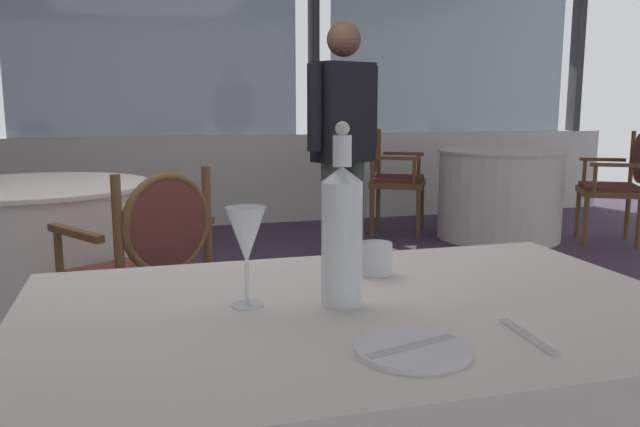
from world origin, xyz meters
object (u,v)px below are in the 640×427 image
wine_glass (248,238)px  dining_chair_1_1 (389,172)px  dining_chair_0_0 (149,262)px  dining_chair_1_0 (621,179)px  water_tumbler (375,258)px  water_bottle (342,232)px  diner_person_0 (343,141)px  side_plate (412,349)px

wine_glass → dining_chair_1_1: (1.93, 4.14, -0.35)m
dining_chair_0_0 → dining_chair_1_0: dining_chair_1_0 is taller
water_tumbler → dining_chair_0_0: bearing=112.4°
wine_glass → dining_chair_0_0: (-0.17, 1.37, -0.36)m
water_bottle → water_tumbler: bearing=53.8°
water_tumbler → dining_chair_0_0: (-0.50, 1.21, -0.26)m
water_bottle → dining_chair_1_0: 4.76m
water_tumbler → dining_chair_0_0: size_ratio=0.09×
dining_chair_1_0 → water_tumbler: bearing=71.4°
dining_chair_1_1 → diner_person_0: diner_person_0 is taller
water_tumbler → dining_chair_1_1: 4.30m
water_tumbler → diner_person_0: size_ratio=0.05×
water_bottle → diner_person_0: 2.76m
water_bottle → diner_person_0: (0.84, 2.63, 0.02)m
side_plate → water_bottle: size_ratio=0.52×
dining_chair_0_0 → dining_chair_1_0: bearing=-96.2°
wine_glass → diner_person_0: size_ratio=0.12×
dining_chair_1_0 → dining_chair_1_1: bearing=0.0°
wine_glass → water_tumbler: (0.32, 0.16, -0.10)m
water_bottle → water_tumbler: water_bottle is taller
wine_glass → dining_chair_0_0: size_ratio=0.22×
wine_glass → diner_person_0: (1.02, 2.59, 0.03)m
diner_person_0 → dining_chair_0_0: bearing=113.3°
wine_glass → dining_chair_1_1: bearing=65.0°
side_plate → diner_person_0: (0.80, 2.90, 0.16)m
wine_glass → diner_person_0: 2.79m
water_bottle → wine_glass: (-0.18, 0.04, -0.01)m
side_plate → diner_person_0: size_ratio=0.12×
water_bottle → dining_chair_1_0: bearing=43.6°
water_bottle → wine_glass: size_ratio=1.83×
wine_glass → dining_chair_1_1: 4.58m
dining_chair_0_0 → water_bottle: bearing=161.7°
side_plate → water_tumbler: (0.11, 0.47, 0.03)m
water_tumbler → dining_chair_1_0: size_ratio=0.08×
side_plate → dining_chair_1_0: dining_chair_1_0 is taller
dining_chair_1_0 → water_bottle: bearing=72.0°
dining_chair_0_0 → diner_person_0: (1.19, 1.22, 0.39)m
wine_glass → dining_chair_1_0: (3.61, 3.23, -0.36)m
dining_chair_1_0 → dining_chair_0_0: bearing=54.5°
dining_chair_0_0 → diner_person_0: 1.75m
water_bottle → side_plate: bearing=-82.9°
side_plate → water_bottle: bearing=97.1°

